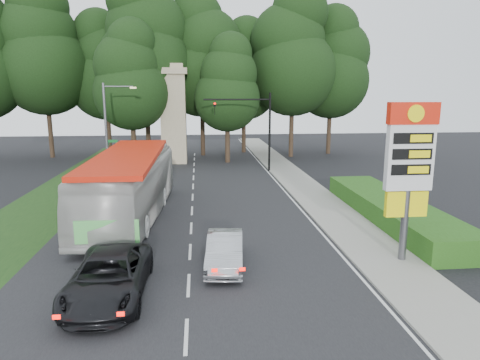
{
  "coord_description": "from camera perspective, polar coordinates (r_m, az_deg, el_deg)",
  "views": [
    {
      "loc": [
        0.48,
        -14.77,
        7.24
      ],
      "look_at": [
        2.86,
        9.6,
        2.2
      ],
      "focal_mm": 32.0,
      "sensor_mm": 36.0,
      "label": 1
    }
  ],
  "objects": [
    {
      "name": "tree_west_near",
      "position": [
        52.89,
        -17.55,
        14.11
      ],
      "size": [
        8.4,
        8.4,
        16.5
      ],
      "color": "#2D2116",
      "rests_on": "ground"
    },
    {
      "name": "gas_station_pylon",
      "position": [
        19.1,
        21.67,
        2.4
      ],
      "size": [
        2.1,
        0.45,
        6.85
      ],
      "color": "#59595E",
      "rests_on": "ground"
    },
    {
      "name": "grass_verge_left",
      "position": [
        35.01,
        -22.02,
        -1.15
      ],
      "size": [
        5.0,
        50.0,
        0.02
      ],
      "primitive_type": "cube",
      "color": "#193814",
      "rests_on": "ground"
    },
    {
      "name": "monument",
      "position": [
        44.89,
        -8.85,
        8.77
      ],
      "size": [
        3.0,
        3.0,
        10.05
      ],
      "color": "tan",
      "rests_on": "ground"
    },
    {
      "name": "tree_west_mid",
      "position": [
        52.62,
        -24.77,
        15.45
      ],
      "size": [
        9.8,
        9.8,
        19.25
      ],
      "color": "#2D2116",
      "rests_on": "ground"
    },
    {
      "name": "sedan_silver",
      "position": [
        18.24,
        -2.04,
        -9.38
      ],
      "size": [
        1.87,
        4.37,
        1.4
      ],
      "primitive_type": "imported",
      "rotation": [
        0.0,
        0.0,
        -0.09
      ],
      "color": "#A8AAAF",
      "rests_on": "ground"
    },
    {
      "name": "sidewalk_right",
      "position": [
        28.85,
        10.75,
        -2.99
      ],
      "size": [
        3.0,
        80.0,
        0.12
      ],
      "primitive_type": "cube",
      "color": "gray",
      "rests_on": "ground"
    },
    {
      "name": "transit_bus",
      "position": [
        25.55,
        -14.42,
        -0.78
      ],
      "size": [
        4.09,
        13.89,
        3.82
      ],
      "primitive_type": "imported",
      "rotation": [
        0.0,
        0.0,
        -0.06
      ],
      "color": "beige",
      "rests_on": "ground"
    },
    {
      "name": "tree_far_east",
      "position": [
        52.23,
        12.12,
        14.79
      ],
      "size": [
        8.68,
        8.68,
        17.05
      ],
      "color": "#2D2116",
      "rests_on": "ground"
    },
    {
      "name": "hedge",
      "position": [
        26.15,
        19.59,
        -3.77
      ],
      "size": [
        3.0,
        14.0,
        1.2
      ],
      "primitive_type": "cube",
      "color": "#234D14",
      "rests_on": "ground"
    },
    {
      "name": "suv_charcoal",
      "position": [
        16.33,
        -17.09,
        -12.21
      ],
      "size": [
        2.64,
        5.65,
        1.57
      ],
      "primitive_type": "imported",
      "rotation": [
        0.0,
        0.0,
        -0.01
      ],
      "color": "black",
      "rests_on": "ground"
    },
    {
      "name": "tree_center_left",
      "position": [
        48.32,
        -12.63,
        17.04
      ],
      "size": [
        10.08,
        10.08,
        19.8
      ],
      "color": "#2D2116",
      "rests_on": "ground"
    },
    {
      "name": "tree_center_right",
      "position": [
        49.92,
        -5.17,
        15.92
      ],
      "size": [
        9.24,
        9.24,
        18.15
      ],
      "color": "#2D2116",
      "rests_on": "ground"
    },
    {
      "name": "tree_monument_right",
      "position": [
        44.38,
        -1.72,
        12.62
      ],
      "size": [
        6.72,
        6.72,
        13.2
      ],
      "color": "#2D2116",
      "rests_on": "ground"
    },
    {
      "name": "ground",
      "position": [
        16.46,
        -6.91,
        -14.56
      ],
      "size": [
        120.0,
        120.0,
        0.0
      ],
      "primitive_type": "plane",
      "color": "black",
      "rests_on": "ground"
    },
    {
      "name": "tree_east_near",
      "position": [
        52.12,
        0.52,
        14.31
      ],
      "size": [
        8.12,
        8.12,
        15.95
      ],
      "color": "#2D2116",
      "rests_on": "ground"
    },
    {
      "name": "road_surface",
      "position": [
        27.73,
        -6.4,
        -3.55
      ],
      "size": [
        14.0,
        80.0,
        0.02
      ],
      "primitive_type": "cube",
      "color": "black",
      "rests_on": "ground"
    },
    {
      "name": "streetlight_signs",
      "position": [
        37.63,
        -17.14,
        6.85
      ],
      "size": [
        2.75,
        0.98,
        8.0
      ],
      "color": "#59595E",
      "rests_on": "ground"
    },
    {
      "name": "tree_east_mid",
      "position": [
        49.09,
        7.1,
        16.35
      ],
      "size": [
        9.52,
        9.52,
        18.7
      ],
      "color": "#2D2116",
      "rests_on": "ground"
    },
    {
      "name": "traffic_signal_mast",
      "position": [
        39.2,
        2.07,
        7.87
      ],
      "size": [
        6.1,
        0.35,
        7.2
      ],
      "color": "black",
      "rests_on": "ground"
    },
    {
      "name": "tree_monument_left",
      "position": [
        44.27,
        -14.38,
        13.14
      ],
      "size": [
        7.28,
        7.28,
        14.3
      ],
      "color": "#2D2116",
      "rests_on": "ground"
    }
  ]
}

